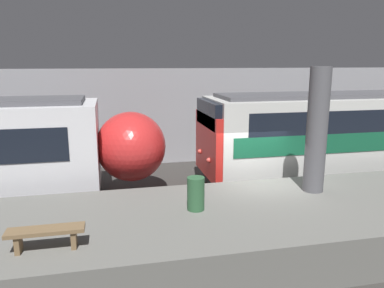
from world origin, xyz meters
name	(u,v)px	position (x,y,z in m)	size (l,w,h in m)	color
ground_plane	(259,212)	(0.00, 0.00, 0.00)	(120.00, 120.00, 0.00)	#33302D
platform	(291,224)	(0.00, -2.16, 0.56)	(40.00, 4.33, 1.11)	slate
station_rear_barrier	(207,115)	(0.00, 6.75, 2.25)	(50.00, 0.15, 4.49)	#939399
support_pillar_near	(317,131)	(1.10, -1.31, 2.89)	(0.58, 0.58, 3.55)	#56565B
platform_bench	(46,234)	(-5.93, -3.35, 1.45)	(1.50, 0.40, 0.45)	brown
trash_bin	(196,194)	(-2.56, -1.97, 1.54)	(0.44, 0.44, 0.85)	#2D5B38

